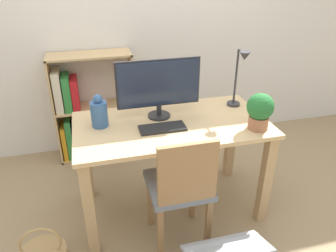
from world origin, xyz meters
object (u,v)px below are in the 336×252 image
keyboard (162,128)px  desk_lamp (240,74)px  bookshelf (81,115)px  chair (181,187)px  monitor (159,85)px  potted_plant (260,110)px  vase (99,113)px

keyboard → desk_lamp: bearing=16.9°
keyboard → bookshelf: size_ratio=0.31×
chair → monitor: bearing=97.8°
keyboard → potted_plant: bearing=-13.7°
vase → keyboard: bearing=-20.9°
keyboard → desk_lamp: (0.63, 0.19, 0.26)m
desk_lamp → chair: bearing=-140.0°
keyboard → potted_plant: (0.62, -0.15, 0.13)m
potted_plant → bookshelf: bookshelf is taller
potted_plant → bookshelf: size_ratio=0.25×
vase → potted_plant: size_ratio=0.92×
keyboard → vase: 0.44m
vase → bookshelf: (-0.15, 0.88, -0.41)m
vase → chair: vase is taller
chair → bookshelf: bearing=119.1°
keyboard → monitor: bearing=83.7°
chair → keyboard: bearing=103.8°
monitor → chair: (0.03, -0.49, -0.51)m
keyboard → vase: vase is taller
monitor → potted_plant: bearing=-29.9°
vase → potted_plant: bearing=-16.6°
monitor → desk_lamp: 0.61m
potted_plant → keyboard: bearing=166.3°
desk_lamp → chair: size_ratio=0.51×
monitor → potted_plant: monitor is taller
vase → potted_plant: 1.07m
chair → bookshelf: 1.46m
vase → desk_lamp: (1.03, 0.04, 0.17)m
desk_lamp → bookshelf: 1.56m
vase → desk_lamp: size_ratio=0.52×
potted_plant → bookshelf: (-1.18, 1.18, -0.45)m
keyboard → chair: size_ratio=0.36×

